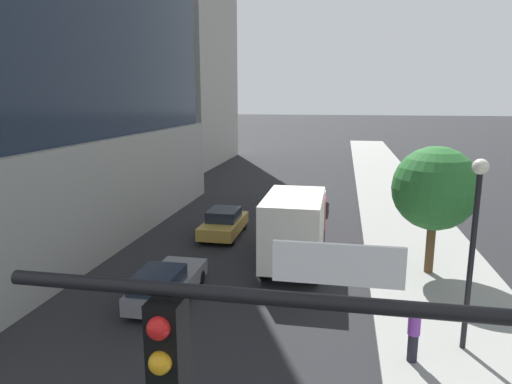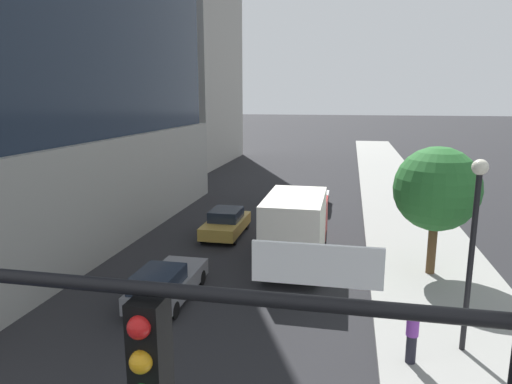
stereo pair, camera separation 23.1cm
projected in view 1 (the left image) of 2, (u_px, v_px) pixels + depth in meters
sidewalk at (431, 271)px, 19.59m from camera, size 5.34×120.00×0.15m
construction_building at (155, 8)px, 50.34m from camera, size 15.80×18.58×39.59m
street_lamp at (475, 227)px, 12.72m from camera, size 0.44×0.44×5.63m
street_tree at (435, 189)px, 18.57m from camera, size 3.45×3.45×5.35m
car_gray at (166, 284)px, 16.70m from camera, size 1.74×4.30×1.43m
car_white at (312, 198)px, 30.84m from camera, size 1.74×4.38×1.37m
car_gold at (224, 223)px, 24.73m from camera, size 1.86×4.22×1.46m
box_truck at (295, 226)px, 20.18m from camera, size 2.41×6.55×3.34m
pedestrian_purple_shirt at (414, 333)px, 12.63m from camera, size 0.34×0.34×1.67m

